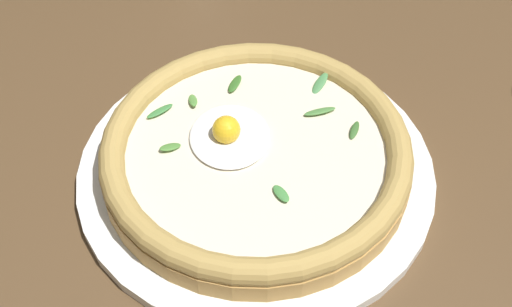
# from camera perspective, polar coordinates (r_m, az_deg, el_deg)

# --- Properties ---
(ground_plane) EXTENTS (2.40, 2.40, 0.03)m
(ground_plane) POSITION_cam_1_polar(r_m,az_deg,el_deg) (0.67, -1.22, -4.12)
(ground_plane) COLOR brown
(ground_plane) RESTS_ON ground
(pizza_plate) EXTENTS (0.34, 0.34, 0.01)m
(pizza_plate) POSITION_cam_1_polar(r_m,az_deg,el_deg) (0.67, -0.00, -1.48)
(pizza_plate) COLOR white
(pizza_plate) RESTS_ON ground
(pizza) EXTENTS (0.29, 0.29, 0.05)m
(pizza) POSITION_cam_1_polar(r_m,az_deg,el_deg) (0.65, -0.03, 0.00)
(pizza) COLOR tan
(pizza) RESTS_ON pizza_plate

